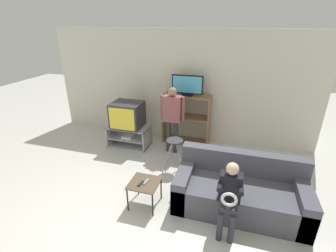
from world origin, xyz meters
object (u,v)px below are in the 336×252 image
object	(u,v)px
remote_control_black	(141,184)
couch	(240,192)
tv_stand	(129,136)
person_seated_child	(230,193)
remote_control_white	(146,182)
television_main	(127,115)
media_shelf	(186,119)
television_flat	(187,86)
person_standing_adult	(172,115)
folding_stool	(175,146)
snack_table	(144,185)

from	to	relation	value
remote_control_black	couch	distance (m)	1.55
tv_stand	person_seated_child	world-z (taller)	person_seated_child
tv_stand	remote_control_white	xyz separation A→B (m)	(1.14, -1.83, 0.20)
television_main	remote_control_white	size ratio (longest dim) A/B	4.73
media_shelf	remote_control_black	size ratio (longest dim) A/B	8.22
remote_control_black	media_shelf	bearing A→B (deg)	97.33
television_flat	person_standing_adult	world-z (taller)	television_flat
remote_control_black	person_standing_adult	xyz separation A→B (m)	(-0.01, 1.86, 0.46)
television_flat	person_standing_adult	bearing A→B (deg)	-108.32
folding_stool	person_standing_adult	size ratio (longest dim) A/B	0.43
remote_control_white	person_seated_child	world-z (taller)	person_seated_child
television_main	television_flat	xyz separation A→B (m)	(1.26, 0.53, 0.64)
person_standing_adult	remote_control_black	bearing A→B (deg)	-89.55
snack_table	couch	world-z (taller)	couch
television_flat	television_main	bearing A→B (deg)	-157.41
tv_stand	remote_control_white	world-z (taller)	tv_stand
television_flat	snack_table	world-z (taller)	television_flat
folding_stool	person_seated_child	distance (m)	1.69
folding_stool	person_standing_adult	world-z (taller)	person_standing_adult
television_main	snack_table	size ratio (longest dim) A/B	1.49
snack_table	couch	bearing A→B (deg)	14.67
snack_table	television_main	bearing A→B (deg)	121.62
television_flat	person_standing_adult	size ratio (longest dim) A/B	0.47
television_main	media_shelf	bearing A→B (deg)	23.60
couch	tv_stand	bearing A→B (deg)	150.17
tv_stand	person_standing_adult	bearing A→B (deg)	-2.33
television_main	media_shelf	size ratio (longest dim) A/B	0.58
person_standing_adult	person_seated_child	bearing A→B (deg)	-55.39
folding_stool	remote_control_black	world-z (taller)	folding_stool
media_shelf	folding_stool	bearing A→B (deg)	-87.66
tv_stand	television_flat	xyz separation A→B (m)	(1.25, 0.52, 1.17)
television_main	person_seated_child	bearing A→B (deg)	-39.25
television_flat	person_seated_child	distance (m)	2.86
tv_stand	couch	size ratio (longest dim) A/B	0.48
television_flat	remote_control_black	bearing A→B (deg)	-94.05
television_main	tv_stand	bearing A→B (deg)	35.70
snack_table	couch	distance (m)	1.49
remote_control_white	couch	world-z (taller)	couch
folding_stool	person_standing_adult	distance (m)	0.80
media_shelf	person_seated_child	distance (m)	2.78
couch	person_seated_child	size ratio (longest dim) A/B	1.89
media_shelf	couch	distance (m)	2.42
folding_stool	snack_table	world-z (taller)	folding_stool
remote_control_white	couch	bearing A→B (deg)	22.34
snack_table	folding_stool	bearing A→B (deg)	81.01
television_flat	snack_table	xyz separation A→B (m)	(-0.13, -2.36, -1.03)
remote_control_white	couch	distance (m)	1.47
tv_stand	television_flat	world-z (taller)	television_flat
media_shelf	person_standing_adult	distance (m)	0.68
media_shelf	folding_stool	distance (m)	1.25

